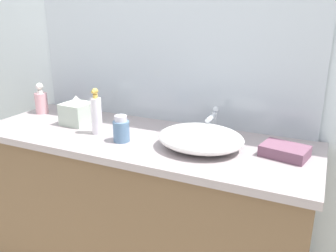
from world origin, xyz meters
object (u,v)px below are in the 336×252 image
object	(u,v)px
sink_basin	(201,138)
folded_hand_towel	(285,151)
soap_dispenser	(41,101)
perfume_bottle	(121,130)
tissue_box	(77,112)
lotion_bottle	(96,114)

from	to	relation	value
sink_basin	folded_hand_towel	size ratio (longest dim) A/B	2.08
soap_dispenser	perfume_bottle	xyz separation A→B (m)	(0.67, -0.20, -0.02)
folded_hand_towel	tissue_box	bearing A→B (deg)	-179.43
soap_dispenser	folded_hand_towel	world-z (taller)	soap_dispenser
tissue_box	folded_hand_towel	world-z (taller)	tissue_box
sink_basin	lotion_bottle	distance (m)	0.52
soap_dispenser	tissue_box	bearing A→B (deg)	-13.49
sink_basin	folded_hand_towel	distance (m)	0.35
sink_basin	folded_hand_towel	bearing A→B (deg)	10.37
sink_basin	lotion_bottle	bearing A→B (deg)	-176.69
lotion_bottle	folded_hand_towel	xyz separation A→B (m)	(0.86, 0.09, -0.07)
lotion_bottle	perfume_bottle	xyz separation A→B (m)	(0.16, -0.04, -0.04)
sink_basin	perfume_bottle	distance (m)	0.36
soap_dispenser	folded_hand_towel	size ratio (longest dim) A/B	0.98
soap_dispenser	folded_hand_towel	xyz separation A→B (m)	(1.37, -0.07, -0.05)
tissue_box	lotion_bottle	bearing A→B (deg)	-23.99
tissue_box	folded_hand_towel	xyz separation A→B (m)	(1.05, 0.01, -0.04)
folded_hand_towel	sink_basin	bearing A→B (deg)	-169.63
sink_basin	soap_dispenser	distance (m)	1.03
lotion_bottle	sink_basin	bearing A→B (deg)	3.31
sink_basin	soap_dispenser	xyz separation A→B (m)	(-1.03, 0.13, 0.03)
tissue_box	folded_hand_towel	size ratio (longest dim) A/B	0.84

